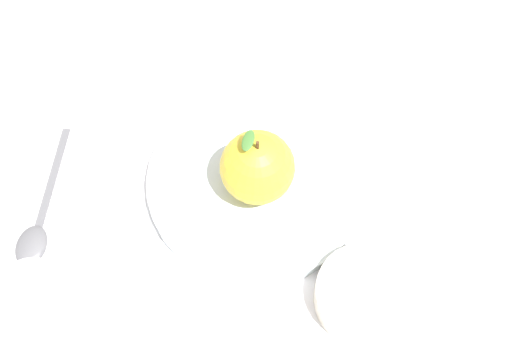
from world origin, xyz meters
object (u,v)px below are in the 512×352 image
knife (92,151)px  spoon (37,228)px  dinner_plate (256,180)px  apple (257,167)px  cup (38,301)px  side_bowl (366,295)px

knife → spoon: size_ratio=1.09×
knife → dinner_plate: bearing=-171.7°
dinner_plate → apple: (-0.00, 0.01, 0.05)m
apple → spoon: apple is taller
cup → spoon: (0.06, -0.08, -0.04)m
side_bowl → spoon: 0.37m
dinner_plate → cup: cup is taller
apple → side_bowl: size_ratio=0.88×
side_bowl → cup: size_ratio=1.45×
dinner_plate → knife: (0.20, 0.03, -0.01)m
dinner_plate → knife: bearing=8.3°
apple → knife: apple is taller
apple → knife: size_ratio=0.48×
cup → knife: bearing=-74.6°
apple → spoon: size_ratio=0.52×
side_bowl → cup: 0.33m
apple → knife: 0.21m
spoon → side_bowl: bearing=-171.9°
dinner_plate → spoon: dinner_plate is taller
apple → knife: bearing=5.7°
knife → cup: bearing=105.4°
dinner_plate → side_bowl: (-0.16, 0.09, 0.01)m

